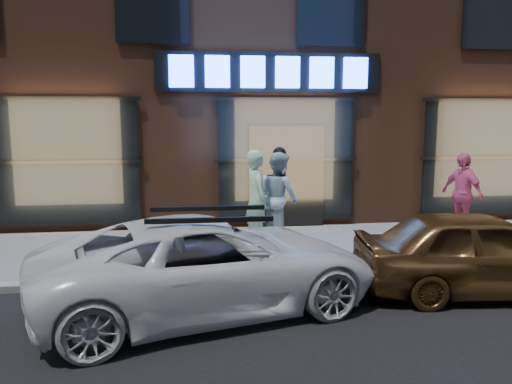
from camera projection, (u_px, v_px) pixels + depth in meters
ground at (329, 278)px, 8.10m from camera, size 90.00×90.00×0.00m
curb at (329, 275)px, 8.09m from camera, size 60.00×0.25×0.12m
storefront_building at (263, 32)px, 15.16m from camera, size 30.20×8.28×10.30m
man_bowtie at (257, 199)px, 9.92m from camera, size 0.56×0.77×1.95m
man_cap at (279, 197)px, 10.28m from camera, size 1.01×1.13×1.90m
passerby at (462, 194)px, 11.05m from camera, size 0.76×1.15×1.82m
white_suv at (210, 264)px, 6.71m from camera, size 5.01×3.28×1.28m
gold_sedan at (481, 252)px, 7.32m from camera, size 3.83×1.82×1.26m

